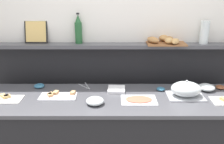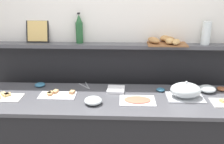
{
  "view_description": "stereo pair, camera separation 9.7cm",
  "coord_description": "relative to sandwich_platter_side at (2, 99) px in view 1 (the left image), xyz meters",
  "views": [
    {
      "loc": [
        -0.03,
        -2.2,
        1.95
      ],
      "look_at": [
        -0.02,
        0.1,
        1.11
      ],
      "focal_mm": 41.41,
      "sensor_mm": 36.0,
      "label": 1
    },
    {
      "loc": [
        0.07,
        -2.2,
        1.95
      ],
      "look_at": [
        -0.02,
        0.1,
        1.11
      ],
      "focal_mm": 41.41,
      "sensor_mm": 36.0,
      "label": 2
    }
  ],
  "objects": [
    {
      "name": "glass_bowl_large",
      "position": [
        1.96,
        0.22,
        0.02
      ],
      "size": [
        0.16,
        0.16,
        0.07
      ],
      "color": "silver",
      "rests_on": "buffet_counter"
    },
    {
      "name": "ground_plane",
      "position": [
        1.05,
        0.64,
        -0.9
      ],
      "size": [
        12.0,
        12.0,
        0.0
      ],
      "primitive_type": "plane",
      "color": "slate"
    },
    {
      "name": "framed_picture",
      "position": [
        0.22,
        0.53,
        0.52
      ],
      "size": [
        0.24,
        0.07,
        0.24
      ],
      "color": "black",
      "rests_on": "back_ledge_unit"
    },
    {
      "name": "napkin_stack",
      "position": [
        1.06,
        0.21,
        0.0
      ],
      "size": [
        0.18,
        0.18,
        0.03
      ],
      "primitive_type": "cube",
      "rotation": [
        0.0,
        0.0,
        -0.06
      ],
      "color": "white",
      "rests_on": "buffet_counter"
    },
    {
      "name": "condiment_bowl_dark",
      "position": [
        0.26,
        0.29,
        0.01
      ],
      "size": [
        0.11,
        0.11,
        0.04
      ],
      "primitive_type": "ellipsoid",
      "color": "teal",
      "rests_on": "buffet_counter"
    },
    {
      "name": "serving_tongs",
      "position": [
        0.74,
        0.31,
        -0.01
      ],
      "size": [
        0.13,
        0.18,
        0.01
      ],
      "color": "#B7BABF",
      "rests_on": "buffet_counter"
    },
    {
      "name": "wine_bottle_green",
      "position": [
        0.66,
        0.51,
        0.55
      ],
      "size": [
        0.08,
        0.08,
        0.32
      ],
      "color": "#23562D",
      "rests_on": "back_ledge_unit"
    },
    {
      "name": "glass_bowl_medium",
      "position": [
        0.86,
        -0.08,
        0.02
      ],
      "size": [
        0.16,
        0.16,
        0.06
      ],
      "color": "silver",
      "rests_on": "buffet_counter"
    },
    {
      "name": "back_ledge_unit",
      "position": [
        1.05,
        0.56,
        -0.22
      ],
      "size": [
        2.74,
        0.22,
        1.31
      ],
      "color": "black",
      "rests_on": "ground_plane"
    },
    {
      "name": "serving_cloche",
      "position": [
        1.71,
        0.07,
        0.06
      ],
      "size": [
        0.34,
        0.24,
        0.17
      ],
      "color": "#B7BABF",
      "rests_on": "buffet_counter"
    },
    {
      "name": "cold_cuts_platter",
      "position": [
        1.26,
        -0.02,
        -0.0
      ],
      "size": [
        0.32,
        0.22,
        0.02
      ],
      "color": "white",
      "rests_on": "buffet_counter"
    },
    {
      "name": "bread_basket",
      "position": [
        1.57,
        0.49,
        0.44
      ],
      "size": [
        0.42,
        0.33,
        0.08
      ],
      "color": "brown",
      "rests_on": "back_ledge_unit"
    },
    {
      "name": "sandwich_platter_front",
      "position": [
        0.5,
        0.07,
        -0.0
      ],
      "size": [
        0.35,
        0.18,
        0.04
      ],
      "color": "silver",
      "rests_on": "buffet_counter"
    },
    {
      "name": "sandwich_platter_side",
      "position": [
        0.0,
        0.0,
        0.0
      ],
      "size": [
        0.34,
        0.18,
        0.04
      ],
      "color": "white",
      "rests_on": "buffet_counter"
    },
    {
      "name": "condiment_bowl_teal",
      "position": [
        1.51,
        0.22,
        0.0
      ],
      "size": [
        0.09,
        0.09,
        0.03
      ],
      "primitive_type": "ellipsoid",
      "color": "teal",
      "rests_on": "buffet_counter"
    },
    {
      "name": "water_carafe",
      "position": [
        1.97,
        0.49,
        0.52
      ],
      "size": [
        0.09,
        0.09,
        0.24
      ],
      "primitive_type": "cylinder",
      "color": "silver",
      "rests_on": "back_ledge_unit"
    },
    {
      "name": "condiment_bowl_red",
      "position": [
        2.12,
        0.26,
        0.01
      ],
      "size": [
        0.09,
        0.09,
        0.03
      ],
      "primitive_type": "ellipsoid",
      "color": "brown",
      "rests_on": "buffet_counter"
    },
    {
      "name": "buffet_counter",
      "position": [
        1.05,
        0.04,
        -0.45
      ],
      "size": [
        2.65,
        0.69,
        0.89
      ],
      "color": "black",
      "rests_on": "ground_plane"
    }
  ]
}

